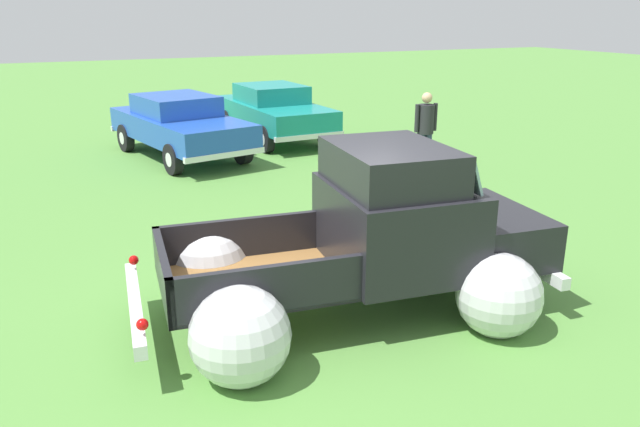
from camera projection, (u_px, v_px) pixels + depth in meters
name	position (u px, v px, depth m)	size (l,w,h in m)	color
ground_plane	(341.00, 313.00, 7.12)	(80.00, 80.00, 0.00)	#548C3D
vintage_pickup_truck	(374.00, 248.00, 7.00)	(4.79, 3.14, 1.96)	black
show_car_0	(180.00, 124.00, 14.44)	(2.69, 4.71, 1.43)	black
show_car_1	(274.00, 110.00, 16.41)	(2.02, 4.38, 1.43)	black
spectator_0	(426.00, 127.00, 13.12)	(0.53, 0.35, 1.67)	navy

